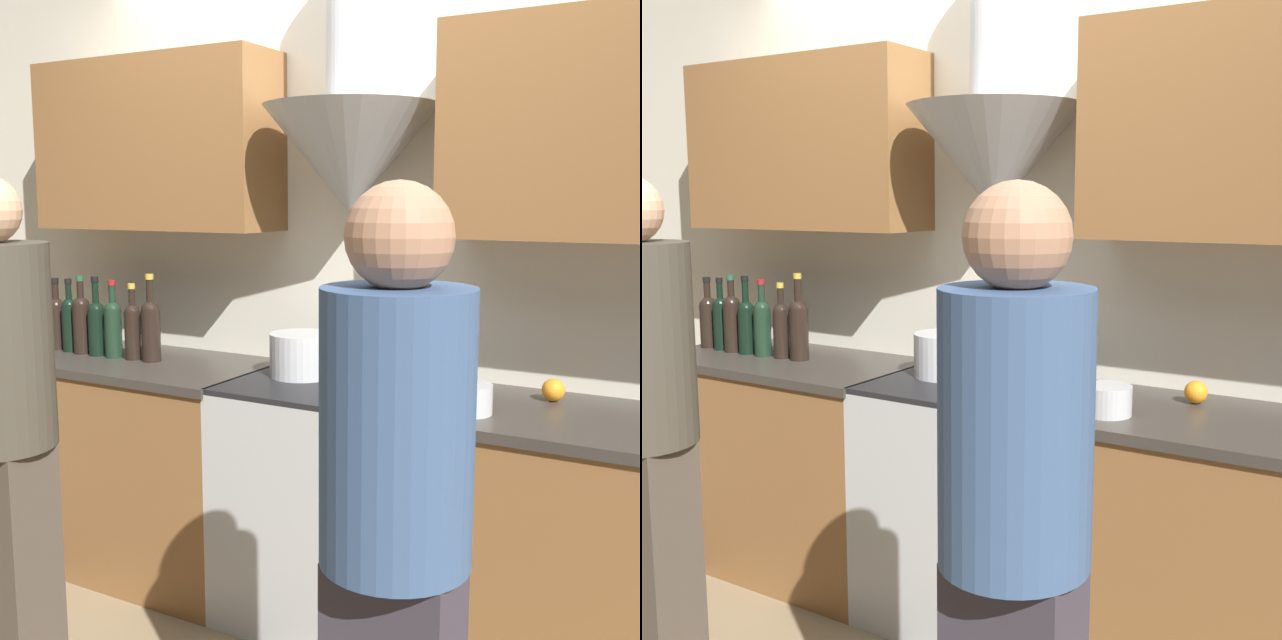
{
  "view_description": "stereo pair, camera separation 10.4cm",
  "coord_description": "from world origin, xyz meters",
  "views": [
    {
      "loc": [
        1.36,
        -2.15,
        1.59
      ],
      "look_at": [
        0.0,
        0.26,
        1.16
      ],
      "focal_mm": 45.0,
      "sensor_mm": 36.0,
      "label": 1
    },
    {
      "loc": [
        1.45,
        -2.1,
        1.59
      ],
      "look_at": [
        0.0,
        0.26,
        1.16
      ],
      "focal_mm": 45.0,
      "sensor_mm": 36.0,
      "label": 2
    }
  ],
  "objects": [
    {
      "name": "counter_right",
      "position": [
        1.02,
        0.36,
        0.46
      ],
      "size": [
        1.32,
        0.62,
        0.91
      ],
      "color": "brown",
      "rests_on": "ground_plane"
    },
    {
      "name": "stove_range",
      "position": [
        0.0,
        0.36,
        0.46
      ],
      "size": [
        0.75,
        0.6,
        0.91
      ],
      "color": "#B7BABC",
      "rests_on": "ground_plane"
    },
    {
      "name": "wine_bottle_2",
      "position": [
        -1.23,
        0.33,
        1.05
      ],
      "size": [
        0.08,
        0.08,
        0.34
      ],
      "color": "black",
      "rests_on": "counter_left"
    },
    {
      "name": "person_foreground_right",
      "position": [
        0.73,
        -0.73,
        0.91
      ],
      "size": [
        0.31,
        0.31,
        1.62
      ],
      "color": "#38333D",
      "rests_on": "ground_plane"
    },
    {
      "name": "counter_left",
      "position": [
        -0.93,
        0.36,
        0.46
      ],
      "size": [
        1.13,
        0.62,
        0.91
      ],
      "color": "brown",
      "rests_on": "ground_plane"
    },
    {
      "name": "mixing_bowl",
      "position": [
        0.17,
        0.33,
        0.94
      ],
      "size": [
        0.21,
        0.21,
        0.06
      ],
      "color": "#B7BABC",
      "rests_on": "stove_range"
    },
    {
      "name": "wine_bottle_4",
      "position": [
        -1.05,
        0.33,
        1.05
      ],
      "size": [
        0.07,
        0.07,
        0.33
      ],
      "color": "black",
      "rests_on": "counter_left"
    },
    {
      "name": "wine_bottle_3",
      "position": [
        -1.14,
        0.33,
        1.04
      ],
      "size": [
        0.07,
        0.07,
        0.34
      ],
      "color": "black",
      "rests_on": "counter_left"
    },
    {
      "name": "wine_bottle_6",
      "position": [
        -0.85,
        0.35,
        1.06
      ],
      "size": [
        0.08,
        0.08,
        0.36
      ],
      "color": "black",
      "rests_on": "counter_left"
    },
    {
      "name": "saucepan",
      "position": [
        0.56,
        0.22,
        0.96
      ],
      "size": [
        0.15,
        0.15,
        0.09
      ],
      "color": "#B7BABC",
      "rests_on": "counter_right"
    },
    {
      "name": "wine_bottle_5",
      "position": [
        -0.95,
        0.34,
        1.04
      ],
      "size": [
        0.07,
        0.07,
        0.32
      ],
      "color": "black",
      "rests_on": "counter_left"
    },
    {
      "name": "wine_bottle_0",
      "position": [
        -1.41,
        0.35,
        1.04
      ],
      "size": [
        0.08,
        0.08,
        0.32
      ],
      "color": "black",
      "rests_on": "counter_left"
    },
    {
      "name": "stock_pot",
      "position": [
        -0.17,
        0.41,
        0.99
      ],
      "size": [
        0.24,
        0.24,
        0.16
      ],
      "color": "#B7BABC",
      "rests_on": "stove_range"
    },
    {
      "name": "wine_bottle_1",
      "position": [
        -1.31,
        0.34,
        1.04
      ],
      "size": [
        0.07,
        0.07,
        0.32
      ],
      "color": "black",
      "rests_on": "counter_left"
    },
    {
      "name": "orange_fruit",
      "position": [
        0.76,
        0.5,
        0.95
      ],
      "size": [
        0.08,
        0.08,
        0.08
      ],
      "color": "orange",
      "rests_on": "counter_right"
    },
    {
      "name": "wall_back",
      "position": [
        0.03,
        0.62,
        1.47
      ],
      "size": [
        8.4,
        0.64,
        2.6
      ],
      "color": "silver",
      "rests_on": "ground_plane"
    }
  ]
}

